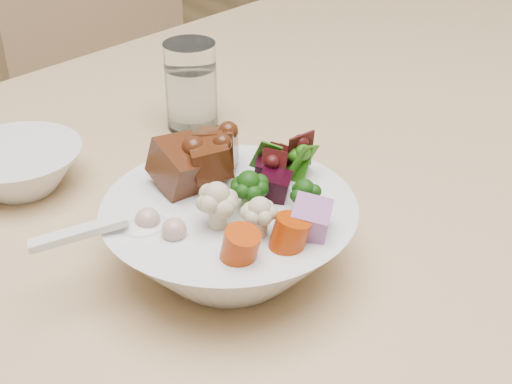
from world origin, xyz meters
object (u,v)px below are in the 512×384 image
(dining_table, at_px, (395,191))
(food_bowl, at_px, (230,230))
(chair_far, at_px, (141,119))
(water_glass, at_px, (191,89))
(side_bowl, at_px, (20,169))

(dining_table, relative_size, food_bowl, 8.59)
(food_bowl, bearing_deg, dining_table, 15.95)
(chair_far, relative_size, water_glass, 9.11)
(water_glass, xyz_separation_m, side_bowl, (-0.22, -0.01, -0.03))
(water_glass, bearing_deg, chair_far, 69.33)
(side_bowl, bearing_deg, chair_far, 53.14)
(side_bowl, bearing_deg, dining_table, -20.00)
(side_bowl, bearing_deg, water_glass, 3.71)
(food_bowl, relative_size, side_bowl, 1.64)
(water_glass, bearing_deg, side_bowl, -176.29)
(food_bowl, xyz_separation_m, water_glass, (0.12, 0.25, 0.01))
(chair_far, distance_m, side_bowl, 0.76)
(food_bowl, xyz_separation_m, side_bowl, (-0.10, 0.23, -0.01))
(water_glass, bearing_deg, dining_table, -40.55)
(dining_table, distance_m, water_glass, 0.28)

